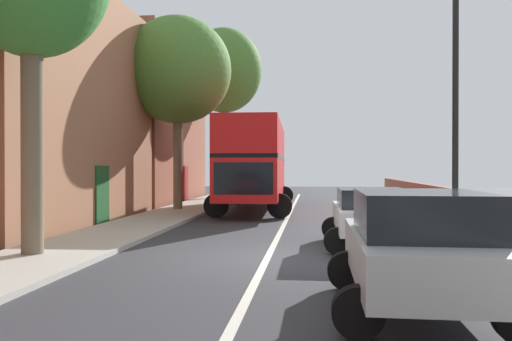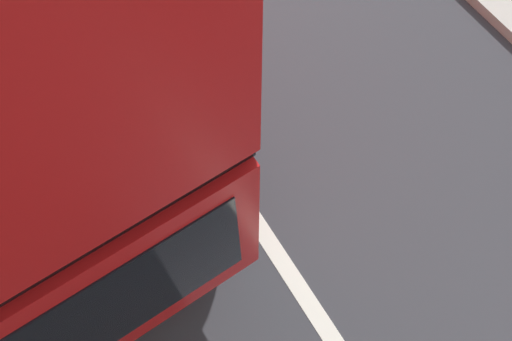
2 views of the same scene
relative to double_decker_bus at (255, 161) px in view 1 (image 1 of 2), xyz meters
The scene contains 10 objects.
ground_plane 12.88m from the double_decker_bus, 82.29° to the right, with size 84.00×84.00×0.00m, color #333338.
road_centre_line 12.88m from the double_decker_bus, 82.29° to the right, with size 0.16×54.00×0.01m, color silver.
sidewalk_left 13.16m from the double_decker_bus, 104.30° to the right, with size 2.60×60.00×0.12m, color #B2ADA3.
sidewalk_right 14.37m from the double_decker_bus, 62.27° to the right, with size 2.60×60.00×0.12m, color #B2ADA3.
double_decker_bus is the anchor object (origin of this frame).
parked_car_silver_right_1 17.31m from the double_decker_bus, 75.91° to the right, with size 2.51×4.00×1.72m.
parked_car_white_right_3 11.69m from the double_decker_bus, 68.78° to the right, with size 2.47×4.00×1.51m.
street_tree_left_0 5.51m from the double_decker_bus, 164.11° to the right, with size 4.96×4.96×8.88m.
street_tree_left_2 10.59m from the double_decker_bus, 109.54° to the left, with size 4.84×4.84×10.83m.
lamppost_right 13.34m from the double_decker_bus, 63.11° to the right, with size 0.32×0.32×6.31m.
Camera 1 is at (1.03, -11.56, 2.06)m, focal length 35.97 mm.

